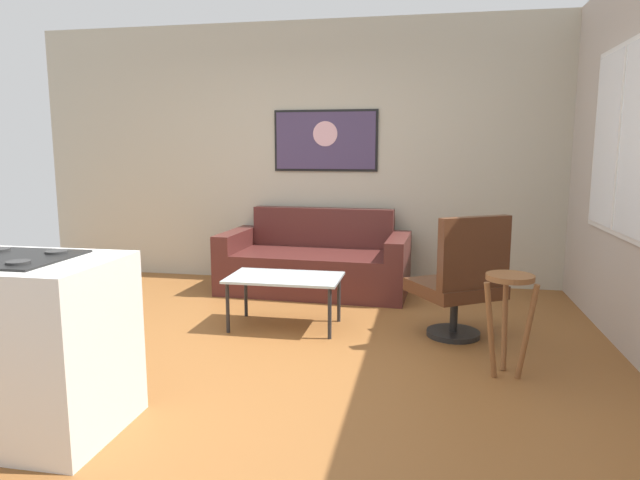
% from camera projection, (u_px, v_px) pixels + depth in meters
% --- Properties ---
extents(ground, '(6.40, 6.40, 0.04)m').
position_uv_depth(ground, '(252.00, 358.00, 4.02)').
color(ground, brown).
extents(back_wall, '(6.40, 0.05, 2.80)m').
position_uv_depth(back_wall, '(317.00, 154.00, 6.15)').
color(back_wall, '#B3AC97').
rests_on(back_wall, ground).
extents(couch, '(1.93, 0.99, 0.83)m').
position_uv_depth(couch, '(316.00, 264.00, 5.83)').
color(couch, '#4B201D').
rests_on(couch, ground).
extents(coffee_table, '(0.92, 0.54, 0.43)m').
position_uv_depth(coffee_table, '(285.00, 281.00, 4.60)').
color(coffee_table, silver).
rests_on(coffee_table, ground).
extents(armchair, '(0.80, 0.80, 0.97)m').
position_uv_depth(armchair, '(462.00, 281.00, 4.29)').
color(armchair, black).
rests_on(armchair, ground).
extents(bar_stool, '(0.35, 0.34, 0.67)m').
position_uv_depth(bar_stool, '(509.00, 300.00, 3.58)').
color(bar_stool, brown).
rests_on(bar_stool, ground).
extents(wall_painting, '(1.13, 0.03, 0.65)m').
position_uv_depth(wall_painting, '(325.00, 141.00, 6.06)').
color(wall_painting, black).
extents(window, '(0.03, 1.35, 1.42)m').
position_uv_depth(window, '(621.00, 140.00, 4.17)').
color(window, silver).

